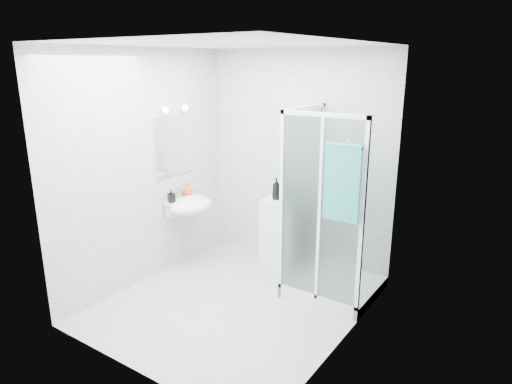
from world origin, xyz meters
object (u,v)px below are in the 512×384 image
Objects in this scene: shampoo_bottle_a at (276,189)px; soap_dispenser_black at (171,196)px; wall_basin at (189,205)px; shampoo_bottle_b at (287,189)px; storage_cabinet at (280,234)px; soap_dispenser_orange at (188,189)px; shower_enclosure at (325,255)px; hand_towel at (342,181)px.

shampoo_bottle_a is 1.59× the size of soap_dispenser_black.
wall_basin is 2.10× the size of shampoo_bottle_b.
storage_cabinet is 5.44× the size of soap_dispenser_orange.
soap_dispenser_orange is at bearing 95.37° from soap_dispenser_black.
shower_enclosure is at bearing 6.22° from soap_dispenser_orange.
shampoo_bottle_b is at bearing 29.99° from wall_basin.
storage_cabinet is 0.58m from shampoo_bottle_b.
shower_enclosure is 12.26× the size of soap_dispenser_orange.
shower_enclosure is 0.98m from shampoo_bottle_a.
hand_towel reaches higher than storage_cabinet.
storage_cabinet is 5.45× the size of soap_dispenser_black.
shampoo_bottle_a is at bearing 163.87° from shower_enclosure.
shampoo_bottle_a is at bearing 36.47° from soap_dispenser_black.
hand_towel is at bearing -34.48° from shampoo_bottle_b.
shampoo_bottle_a is 0.12m from shampoo_bottle_b.
wall_basin is 0.77× the size of hand_towel.
shampoo_bottle_b is 1.35m from soap_dispenser_black.
hand_towel is 2.16m from soap_dispenser_orange.
storage_cabinet is (-0.73, 0.25, -0.00)m from shower_enclosure.
soap_dispenser_black is (-2.07, -0.10, -0.46)m from hand_towel.
shampoo_bottle_a is 1.23m from soap_dispenser_black.
storage_cabinet is 1.25m from soap_dispenser_orange.
soap_dispenser_black is at bearing -163.87° from shower_enclosure.
soap_dispenser_orange is at bearing -173.78° from shower_enclosure.
soap_dispenser_black reaches higher than storage_cabinet.
shampoo_bottle_b is 1.22m from soap_dispenser_orange.
shampoo_bottle_b reaches higher than shampoo_bottle_a.
soap_dispenser_black is at bearing -116.49° from wall_basin.
shampoo_bottle_a is (0.89, 0.54, 0.22)m from wall_basin.
shower_enclosure is 1.08m from hand_towel.
hand_towel reaches higher than soap_dispenser_black.
wall_basin is 2.17× the size of shampoo_bottle_a.
hand_towel is at bearing -35.30° from storage_cabinet.
shower_enclosure is at bearing -22.14° from shampoo_bottle_b.
soap_dispenser_orange is 1.00× the size of soap_dispenser_black.
wall_basin is at bearing 63.51° from soap_dispenser_black.
soap_dispenser_black is at bearing -145.00° from shampoo_bottle_b.
shower_enclosure is 3.57× the size of wall_basin.
soap_dispenser_orange is at bearing 135.43° from wall_basin.
wall_basin is at bearing -148.86° from shampoo_bottle_a.
shampoo_bottle_a is (-0.77, 0.22, 0.57)m from shower_enclosure.
hand_towel is 1.24m from shampoo_bottle_b.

